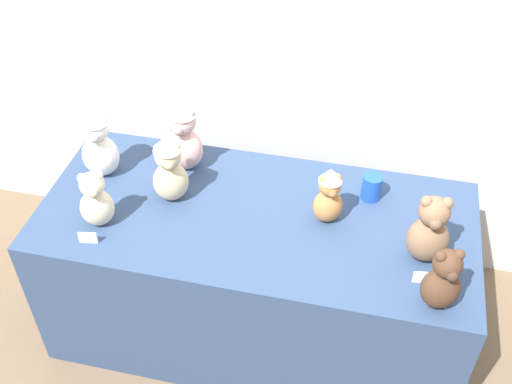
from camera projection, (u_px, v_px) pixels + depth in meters
name	position (u px, v px, depth m)	size (l,w,h in m)	color
ground_plane	(243.00, 368.00, 2.74)	(10.00, 10.00, 0.00)	brown
wall_back	(291.00, 5.00, 2.53)	(7.00, 0.08, 2.60)	silver
display_table	(256.00, 274.00, 2.69)	(1.73, 0.78, 0.71)	navy
teddy_bear_cocoa	(443.00, 281.00, 2.04)	(0.16, 0.15, 0.26)	#4C3323
teddy_bear_caramel	(329.00, 196.00, 2.35)	(0.15, 0.14, 0.26)	#B27A42
teddy_bear_cream	(96.00, 201.00, 2.34)	(0.17, 0.16, 0.25)	beige
teddy_bear_mocha	(430.00, 231.00, 2.19)	(0.17, 0.14, 0.30)	#7F6047
teddy_bear_snow	(98.00, 142.00, 2.54)	(0.18, 0.17, 0.34)	white
teddy_bear_sand	(169.00, 169.00, 2.43)	(0.18, 0.17, 0.31)	#CCB78E
teddy_bear_blush	(183.00, 135.00, 2.57)	(0.16, 0.14, 0.35)	beige
party_cup_blue	(372.00, 187.00, 2.49)	(0.08, 0.08, 0.11)	blue
name_card_front_left	(423.00, 277.00, 2.18)	(0.07, 0.01, 0.05)	white
name_card_front_middle	(437.00, 300.00, 2.10)	(0.07, 0.01, 0.05)	white
name_card_front_right	(88.00, 238.00, 2.32)	(0.07, 0.01, 0.05)	white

